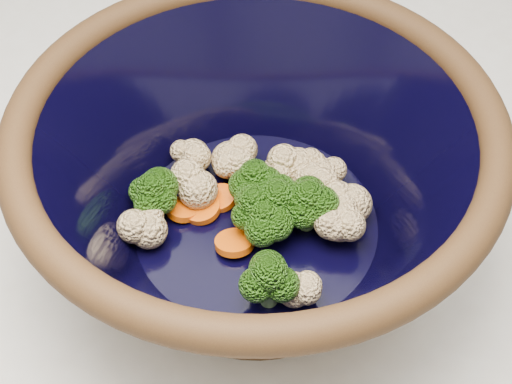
{
  "coord_description": "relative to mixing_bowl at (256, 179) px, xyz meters",
  "views": [
    {
      "loc": [
        0.23,
        -0.33,
        1.38
      ],
      "look_at": [
        0.1,
        -0.01,
        0.97
      ],
      "focal_mm": 50.0,
      "sensor_mm": 36.0,
      "label": 1
    }
  ],
  "objects": [
    {
      "name": "vegetable_pile",
      "position": [
        0.0,
        0.0,
        -0.03
      ],
      "size": [
        0.18,
        0.16,
        0.05
      ],
      "color": "#608442",
      "rests_on": "mixing_bowl"
    },
    {
      "name": "mixing_bowl",
      "position": [
        0.0,
        0.0,
        0.0
      ],
      "size": [
        0.43,
        0.43,
        0.15
      ],
      "rotation": [
        0.0,
        0.0,
        -0.38
      ],
      "color": "black",
      "rests_on": "counter"
    }
  ]
}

